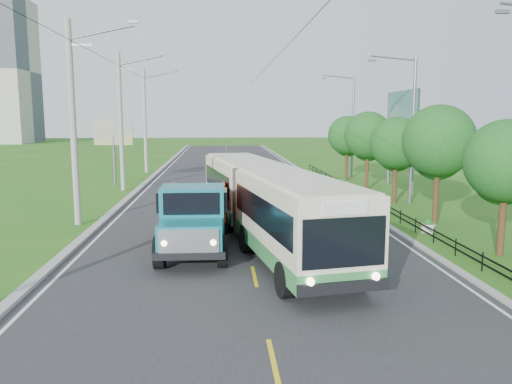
{
  "coord_description": "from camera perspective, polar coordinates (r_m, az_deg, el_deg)",
  "views": [
    {
      "loc": [
        -1.13,
        -16.25,
        5.34
      ],
      "look_at": [
        0.54,
        6.72,
        1.9
      ],
      "focal_mm": 35.0,
      "sensor_mm": 36.0,
      "label": 1
    }
  ],
  "objects": [
    {
      "name": "pole_far",
      "position": [
        49.77,
        -12.54,
        8.01
      ],
      "size": [
        3.51,
        0.32,
        10.0
      ],
      "color": "gray",
      "rests_on": "ground"
    },
    {
      "name": "streetlight_mid",
      "position": [
        32.47,
        17.23,
        7.35
      ],
      "size": [
        3.02,
        0.2,
        9.07
      ],
      "color": "slate",
      "rests_on": "ground"
    },
    {
      "name": "streetlight_far",
      "position": [
        45.8,
        10.82,
        7.8
      ],
      "size": [
        3.02,
        0.2,
        9.07
      ],
      "color": "slate",
      "rests_on": "ground"
    },
    {
      "name": "curb_left",
      "position": [
        37.13,
        -13.54,
        0.11
      ],
      "size": [
        0.4,
        120.0,
        0.15
      ],
      "primitive_type": "cube",
      "color": "#9E9E99",
      "rests_on": "ground"
    },
    {
      "name": "curb_right",
      "position": [
        37.56,
        8.61,
        0.3
      ],
      "size": [
        0.3,
        120.0,
        0.1
      ],
      "primitive_type": "cube",
      "color": "#9E9E99",
      "rests_on": "ground"
    },
    {
      "name": "railing_right",
      "position": [
        32.0,
        12.46,
        -0.77
      ],
      "size": [
        0.04,
        40.0,
        0.6
      ],
      "primitive_type": "cube",
      "color": "black",
      "rests_on": "ground"
    },
    {
      "name": "planter_near",
      "position": [
        24.81,
        19.06,
        -3.74
      ],
      "size": [
        0.64,
        0.64,
        0.67
      ],
      "color": "silver",
      "rests_on": "ground"
    },
    {
      "name": "planter_far",
      "position": [
        39.8,
        10.02,
        1.07
      ],
      "size": [
        0.64,
        0.64,
        0.67
      ],
      "color": "silver",
      "rests_on": "ground"
    },
    {
      "name": "tree_fourth",
      "position": [
        32.37,
        15.74,
        5.07
      ],
      "size": [
        3.24,
        3.31,
        5.4
      ],
      "color": "#382314",
      "rests_on": "ground"
    },
    {
      "name": "road",
      "position": [
        36.66,
        -2.36,
        0.13
      ],
      "size": [
        14.0,
        120.0,
        0.02
      ],
      "primitive_type": "cube",
      "color": "#28282B",
      "rests_on": "ground"
    },
    {
      "name": "tree_second",
      "position": [
        21.51,
        26.61,
        2.74
      ],
      "size": [
        3.18,
        3.26,
        5.3
      ],
      "color": "#382314",
      "rests_on": "ground"
    },
    {
      "name": "ground",
      "position": [
        17.15,
        -0.18,
        -9.65
      ],
      "size": [
        240.0,
        240.0,
        0.0
      ],
      "primitive_type": "plane",
      "color": "#226217",
      "rests_on": "ground"
    },
    {
      "name": "pole_near",
      "position": [
        26.24,
        -20.12,
        7.44
      ],
      "size": [
        3.51,
        0.32,
        10.0
      ],
      "color": "gray",
      "rests_on": "ground"
    },
    {
      "name": "pole_mid",
      "position": [
        37.93,
        -15.15,
        7.83
      ],
      "size": [
        3.51,
        0.32,
        10.0
      ],
      "color": "gray",
      "rests_on": "ground"
    },
    {
      "name": "tree_back",
      "position": [
        43.83,
        10.41,
        6.15
      ],
      "size": [
        3.3,
        3.36,
        5.5
      ],
      "color": "#382314",
      "rests_on": "ground"
    },
    {
      "name": "planter_mid",
      "position": [
        32.18,
        13.49,
        -0.78
      ],
      "size": [
        0.64,
        0.64,
        0.67
      ],
      "color": "silver",
      "rests_on": "ground"
    },
    {
      "name": "bus",
      "position": [
        21.43,
        1.03,
        -0.67
      ],
      "size": [
        5.46,
        16.81,
        3.21
      ],
      "rotation": [
        0.0,
        0.0,
        0.17
      ],
      "color": "#338141",
      "rests_on": "ground"
    },
    {
      "name": "dump_truck",
      "position": [
        20.11,
        -7.02,
        -2.37
      ],
      "size": [
        2.7,
        6.67,
        2.78
      ],
      "rotation": [
        0.0,
        0.0,
        -0.01
      ],
      "color": "#146D7C",
      "rests_on": "ground"
    },
    {
      "name": "billboard_left",
      "position": [
        41.14,
        -16.0,
        6.12
      ],
      "size": [
        3.0,
        0.2,
        5.2
      ],
      "color": "slate",
      "rests_on": "ground"
    },
    {
      "name": "tree_third",
      "position": [
        26.79,
        20.13,
        5.08
      ],
      "size": [
        3.6,
        3.62,
        6.0
      ],
      "color": "#382314",
      "rests_on": "ground"
    },
    {
      "name": "edge_line_right",
      "position": [
        37.46,
        7.86,
        0.25
      ],
      "size": [
        0.12,
        120.0,
        0.0
      ],
      "primitive_type": "cube",
      "color": "silver",
      "rests_on": "road"
    },
    {
      "name": "edge_line_left",
      "position": [
        37.05,
        -12.69,
        0.03
      ],
      "size": [
        0.12,
        120.0,
        0.0
      ],
      "primitive_type": "cube",
      "color": "silver",
      "rests_on": "road"
    },
    {
      "name": "tree_fifth",
      "position": [
        38.05,
        12.69,
        6.05
      ],
      "size": [
        3.48,
        3.52,
        5.8
      ],
      "color": "#382314",
      "rests_on": "ground"
    },
    {
      "name": "billboard_right",
      "position": [
        38.66,
        16.32,
        8.16
      ],
      "size": [
        0.24,
        6.0,
        7.3
      ],
      "color": "slate",
      "rests_on": "ground"
    },
    {
      "name": "centre_dash",
      "position": [
        17.14,
        -0.18,
        -9.58
      ],
      "size": [
        0.12,
        2.2,
        0.0
      ],
      "primitive_type": "cube",
      "color": "yellow",
      "rests_on": "road"
    }
  ]
}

